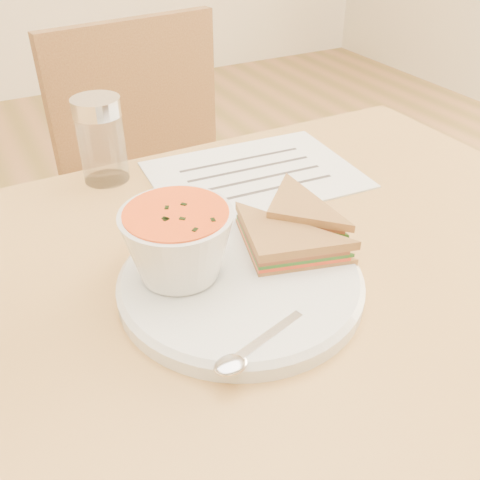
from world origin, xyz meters
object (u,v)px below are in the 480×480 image
condiment_shaker (101,140)px  soup_bowl (178,246)px  dining_table (245,466)px  chair_far (186,240)px  plate (241,283)px

condiment_shaker → soup_bowl: bearing=-90.5°
soup_bowl → dining_table: bearing=-10.9°
dining_table → soup_bowl: size_ratio=8.46×
chair_far → soup_bowl: bearing=59.5°
chair_far → soup_bowl: (-0.20, -0.50, 0.36)m
dining_table → condiment_shaker: size_ratio=8.02×
plate → condiment_shaker: condiment_shaker is taller
dining_table → chair_far: bearing=75.9°
soup_bowl → chair_far: bearing=67.9°
chair_far → condiment_shaker: chair_far is taller
chair_far → condiment_shaker: size_ratio=7.12×
plate → chair_far: bearing=74.6°
soup_bowl → condiment_shaker: bearing=89.5°
dining_table → condiment_shaker: (-0.07, 0.31, 0.44)m
soup_bowl → condiment_shaker: (0.00, 0.29, 0.01)m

